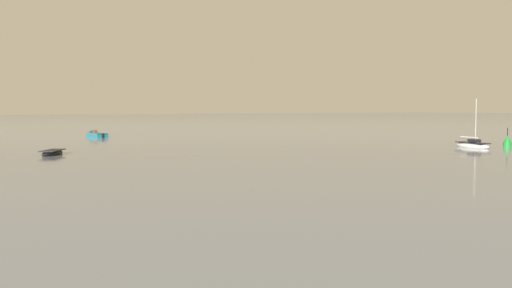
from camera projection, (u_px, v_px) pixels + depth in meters
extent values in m
cube|color=#197084|center=(97.00, 136.00, 87.48)|extent=(2.21, 4.31, 0.81)
cone|color=#197084|center=(91.00, 135.00, 89.16)|extent=(1.78, 1.48, 1.63)
cube|color=brown|center=(97.00, 134.00, 87.50)|extent=(2.26, 4.41, 0.09)
cube|color=brown|center=(95.00, 131.00, 87.94)|extent=(0.58, 0.43, 0.45)
cube|color=black|center=(103.00, 135.00, 85.90)|extent=(0.35, 0.29, 0.58)
ellipsoid|color=white|center=(472.00, 146.00, 64.54)|extent=(2.63, 5.26, 0.87)
cube|color=black|center=(473.00, 143.00, 64.52)|extent=(2.32, 4.49, 0.09)
cube|color=black|center=(474.00, 141.00, 64.26)|extent=(1.11, 1.38, 0.31)
cylinder|color=#B7BABF|center=(476.00, 120.00, 63.93)|extent=(0.09, 0.09, 4.78)
cylinder|color=beige|center=(469.00, 137.00, 65.08)|extent=(0.78, 2.74, 0.17)
ellipsoid|color=black|center=(52.00, 153.00, 54.41)|extent=(3.27, 4.14, 0.63)
cube|color=black|center=(52.00, 150.00, 54.39)|extent=(3.08, 3.85, 0.08)
cube|color=black|center=(52.00, 151.00, 54.40)|extent=(1.19, 0.86, 0.06)
cylinder|color=#198C2D|center=(507.00, 145.00, 66.43)|extent=(0.90, 0.90, 0.70)
cone|color=#198C2D|center=(507.00, 139.00, 66.39)|extent=(0.72, 0.72, 0.70)
cylinder|color=black|center=(508.00, 132.00, 66.34)|extent=(0.10, 0.10, 0.90)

